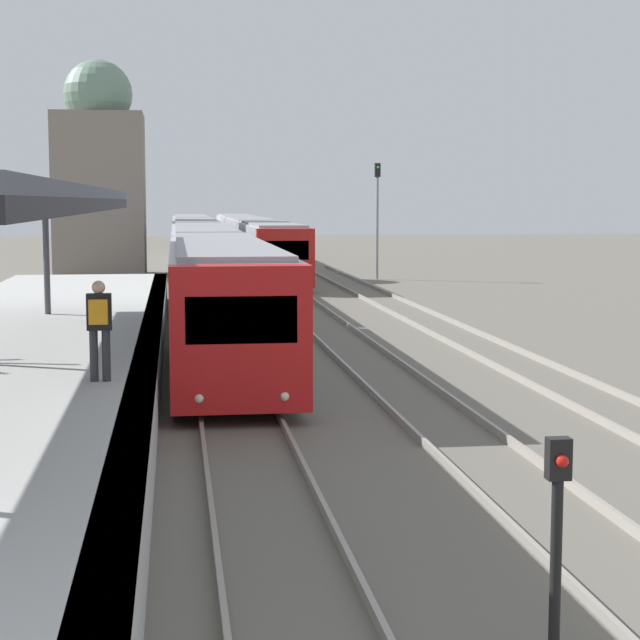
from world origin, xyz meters
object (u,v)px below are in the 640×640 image
Objects in this scene: train_far at (250,239)px; signal_post_near at (557,528)px; train_near at (199,251)px; person_on_platform at (99,322)px; signal_mast_far at (377,208)px.

signal_post_near is (-1.52, -58.90, -0.40)m from train_far.
signal_post_near is at bearing -87.19° from train_near.
person_on_platform is 0.04× the size of train_far.
signal_post_near is at bearing -91.48° from train_far.
train_near is at bearing 92.81° from signal_post_near.
person_on_platform is 10.26m from signal_post_near.
signal_mast_far reaches higher than person_on_platform.
signal_post_near is at bearing -64.33° from person_on_platform.
signal_mast_far is at bearing -68.00° from train_far.
train_far is 58.92m from signal_post_near.
signal_post_near is (4.43, -9.22, -0.79)m from person_on_platform.
train_far is (3.57, 17.06, -0.03)m from train_near.
train_far reaches higher than person_on_platform.
signal_mast_far is at bearing 72.30° from person_on_platform.
signal_post_near is 45.82m from signal_mast_far.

